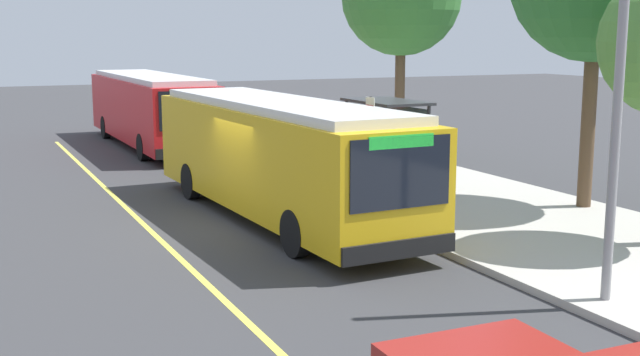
{
  "coord_description": "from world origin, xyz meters",
  "views": [
    {
      "loc": [
        17.8,
        -6.23,
        4.47
      ],
      "look_at": [
        1.4,
        1.34,
        1.27
      ],
      "focal_mm": 45.0,
      "sensor_mm": 36.0,
      "label": 1
    }
  ],
  "objects": [
    {
      "name": "bus_shelter",
      "position": [
        -2.93,
        5.58,
        1.92
      ],
      "size": [
        2.9,
        1.6,
        2.48
      ],
      "color": "#333338",
      "rests_on": "sidewalk_curb"
    },
    {
      "name": "sidewalk_curb",
      "position": [
        0.0,
        6.0,
        0.07
      ],
      "size": [
        44.0,
        6.4,
        0.15
      ],
      "primitive_type": "cube",
      "color": "#B7B2A8",
      "rests_on": "ground_plane"
    },
    {
      "name": "ground_plane",
      "position": [
        0.0,
        0.0,
        0.0
      ],
      "size": [
        120.0,
        120.0,
        0.0
      ],
      "primitive_type": "plane",
      "color": "#38383A"
    },
    {
      "name": "waiting_bench",
      "position": [
        -2.68,
        5.57,
        0.63
      ],
      "size": [
        1.6,
        0.48,
        0.95
      ],
      "color": "brown",
      "rests_on": "sidewalk_curb"
    },
    {
      "name": "utility_pole",
      "position": [
        8.17,
        3.46,
        3.35
      ],
      "size": [
        0.16,
        0.16,
        6.4
      ],
      "primitive_type": "cylinder",
      "color": "gray",
      "rests_on": "sidewalk_curb"
    },
    {
      "name": "transit_bus_main",
      "position": [
        -0.34,
        1.01,
        1.62
      ],
      "size": [
        11.24,
        3.05,
        2.95
      ],
      "color": "gold",
      "rests_on": "ground_plane"
    },
    {
      "name": "transit_bus_second",
      "position": [
        -14.75,
        1.16,
        1.62
      ],
      "size": [
        11.82,
        2.69,
        2.95
      ],
      "color": "red",
      "rests_on": "ground_plane"
    },
    {
      "name": "route_sign_post",
      "position": [
        -0.41,
        3.62,
        1.96
      ],
      "size": [
        0.44,
        0.08,
        2.8
      ],
      "color": "#333338",
      "rests_on": "sidewalk_curb"
    },
    {
      "name": "lane_stripe_center",
      "position": [
        0.0,
        -2.2,
        0.0
      ],
      "size": [
        36.0,
        0.14,
        0.01
      ],
      "primitive_type": "cube",
      "color": "#E0D64C",
      "rests_on": "ground_plane"
    },
    {
      "name": "pedestrian_commuter",
      "position": [
        -2.76,
        4.32,
        1.12
      ],
      "size": [
        0.24,
        0.4,
        1.69
      ],
      "color": "#282D47",
      "rests_on": "sidewalk_curb"
    }
  ]
}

